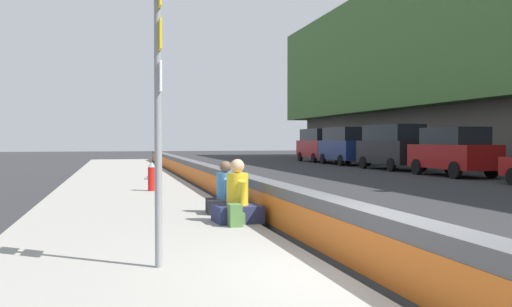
% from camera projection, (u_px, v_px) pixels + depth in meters
% --- Properties ---
extents(ground_plane, '(160.00, 160.00, 0.00)m').
position_uv_depth(ground_plane, '(387.00, 286.00, 6.34)').
color(ground_plane, '#2B2B2D').
rests_on(ground_plane, ground).
extents(sidewalk_strip, '(80.00, 4.40, 0.14)m').
position_uv_depth(sidewalk_strip, '(153.00, 296.00, 5.68)').
color(sidewalk_strip, gray).
rests_on(sidewalk_strip, ground_plane).
extents(jersey_barrier, '(76.00, 0.45, 0.85)m').
position_uv_depth(jersey_barrier, '(386.00, 250.00, 6.33)').
color(jersey_barrier, '#545456').
rests_on(jersey_barrier, ground_plane).
extents(route_sign_post, '(0.44, 0.09, 3.60)m').
position_uv_depth(route_sign_post, '(159.00, 95.00, 6.64)').
color(route_sign_post, gray).
rests_on(route_sign_post, sidewalk_strip).
extents(fire_hydrant, '(0.26, 0.46, 0.88)m').
position_uv_depth(fire_hydrant, '(152.00, 176.00, 16.77)').
color(fire_hydrant, red).
rests_on(fire_hydrant, sidewalk_strip).
extents(seated_person_foreground, '(0.79, 0.90, 1.19)m').
position_uv_depth(seated_person_foreground, '(237.00, 202.00, 10.38)').
color(seated_person_foreground, '#23284C').
rests_on(seated_person_foreground, sidewalk_strip).
extents(seated_person_middle, '(0.73, 0.84, 1.11)m').
position_uv_depth(seated_person_middle, '(225.00, 197.00, 11.66)').
color(seated_person_middle, black).
rests_on(seated_person_middle, sidewalk_strip).
extents(backpack, '(0.32, 0.28, 0.40)m').
position_uv_depth(backpack, '(235.00, 215.00, 9.86)').
color(backpack, '#4C7A3D').
rests_on(backpack, sidewalk_strip).
extents(parked_car_fourth, '(4.82, 2.09, 2.28)m').
position_uv_depth(parked_car_fourth, '(453.00, 151.00, 25.59)').
color(parked_car_fourth, maroon).
rests_on(parked_car_fourth, ground_plane).
extents(parked_car_midline, '(5.14, 2.19, 2.56)m').
position_uv_depth(parked_car_midline, '(392.00, 146.00, 31.31)').
color(parked_car_midline, black).
rests_on(parked_car_midline, ground_plane).
extents(parked_car_far, '(5.12, 2.15, 2.56)m').
position_uv_depth(parked_car_far, '(345.00, 145.00, 37.57)').
color(parked_car_far, navy).
rests_on(parked_car_far, ground_plane).
extents(parked_car_farther, '(5.12, 2.15, 2.56)m').
position_uv_depth(parked_car_farther, '(318.00, 144.00, 42.84)').
color(parked_car_farther, maroon).
rests_on(parked_car_farther, ground_plane).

